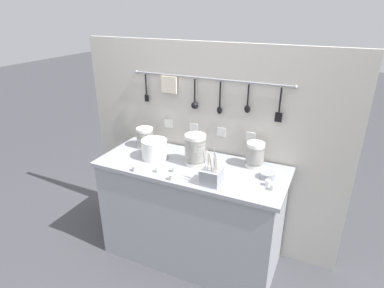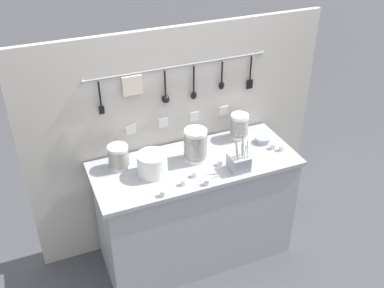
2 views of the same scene
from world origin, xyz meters
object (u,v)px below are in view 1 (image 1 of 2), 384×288
(bowl_stack_wide_centre, at_px, (195,149))
(cup_centre, at_px, (268,183))
(cup_by_caddy, at_px, (273,187))
(cup_mid_row, at_px, (172,177))
(steel_mixing_bowl, at_px, (267,175))
(cup_front_left, at_px, (158,170))
(cup_beside_plates, at_px, (135,168))
(cup_edge_near, at_px, (174,169))
(bowl_stack_back_corner, at_px, (255,155))
(cutlery_caddy, at_px, (212,176))
(cup_front_right, at_px, (204,172))
(bowl_stack_short_front, at_px, (145,138))
(plate_stack, at_px, (154,149))

(bowl_stack_wide_centre, relative_size, cup_centre, 5.67)
(cup_by_caddy, height_order, cup_mid_row, same)
(steel_mixing_bowl, height_order, cup_front_left, same)
(cup_beside_plates, bearing_deg, cup_by_caddy, 9.52)
(cup_front_left, bearing_deg, cup_edge_near, 27.74)
(bowl_stack_back_corner, xyz_separation_m, cup_by_caddy, (0.20, -0.28, -0.08))
(bowl_stack_wide_centre, height_order, cutlery_caddy, cutlery_caddy)
(cup_front_left, xyz_separation_m, cup_front_right, (0.32, 0.11, 0.00))
(bowl_stack_short_front, relative_size, cup_by_caddy, 4.07)
(plate_stack, bearing_deg, bowl_stack_wide_centre, 7.95)
(plate_stack, bearing_deg, cup_beside_plates, -94.11)
(steel_mixing_bowl, height_order, cup_front_right, same)
(cutlery_caddy, bearing_deg, bowl_stack_short_front, 155.71)
(bowl_stack_back_corner, relative_size, cup_front_left, 4.61)
(steel_mixing_bowl, bearing_deg, cup_edge_near, -162.39)
(bowl_stack_wide_centre, height_order, cup_centre, bowl_stack_wide_centre)
(bowl_stack_back_corner, distance_m, cup_centre, 0.29)
(bowl_stack_back_corner, distance_m, cup_by_caddy, 0.35)
(bowl_stack_back_corner, xyz_separation_m, cutlery_caddy, (-0.20, -0.37, -0.04))
(cup_by_caddy, bearing_deg, bowl_stack_back_corner, 125.33)
(bowl_stack_back_corner, bearing_deg, cup_centre, -56.70)
(bowl_stack_back_corner, xyz_separation_m, cup_edge_near, (-0.50, -0.33, -0.08))
(bowl_stack_back_corner, relative_size, steel_mixing_bowl, 1.77)
(steel_mixing_bowl, bearing_deg, cup_front_left, -160.88)
(bowl_stack_wide_centre, bearing_deg, cup_by_caddy, -12.27)
(plate_stack, distance_m, cup_edge_near, 0.29)
(cup_front_right, xyz_separation_m, cup_centre, (0.44, 0.04, 0.00))
(cup_front_left, bearing_deg, bowl_stack_short_front, 133.43)
(cup_front_right, bearing_deg, cup_front_left, -160.99)
(cup_front_right, bearing_deg, bowl_stack_wide_centre, 134.51)
(cup_front_right, bearing_deg, cup_edge_near, -165.62)
(bowl_stack_short_front, height_order, cup_beside_plates, bowl_stack_short_front)
(cup_front_right, bearing_deg, steel_mixing_bowl, 19.21)
(cup_by_caddy, relative_size, cup_centre, 1.00)
(cup_edge_near, bearing_deg, cup_centre, 8.20)
(steel_mixing_bowl, height_order, cup_centre, same)
(bowl_stack_back_corner, height_order, cup_front_left, bowl_stack_back_corner)
(bowl_stack_wide_centre, distance_m, cup_mid_row, 0.31)
(cup_edge_near, bearing_deg, bowl_stack_back_corner, 33.55)
(plate_stack, xyz_separation_m, cup_by_caddy, (0.95, -0.09, -0.06))
(cup_by_caddy, relative_size, cup_front_right, 1.00)
(bowl_stack_back_corner, height_order, cup_front_right, bowl_stack_back_corner)
(cutlery_caddy, height_order, cup_mid_row, cutlery_caddy)
(bowl_stack_back_corner, distance_m, steel_mixing_bowl, 0.20)
(cup_edge_near, height_order, cup_beside_plates, same)
(bowl_stack_short_front, relative_size, cutlery_caddy, 0.64)
(plate_stack, height_order, cup_edge_near, plate_stack)
(cup_mid_row, relative_size, cup_beside_plates, 1.00)
(bowl_stack_short_front, xyz_separation_m, cup_by_caddy, (1.13, -0.24, -0.06))
(bowl_stack_back_corner, distance_m, bowl_stack_wide_centre, 0.44)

